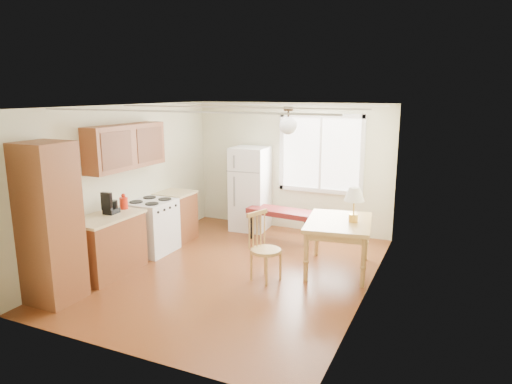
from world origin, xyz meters
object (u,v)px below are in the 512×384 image
Objects in this scene: refrigerator at (250,189)px; chair at (261,241)px; dining_table at (339,227)px; bench at (281,213)px.

chair is at bearing -64.91° from refrigerator.
refrigerator is 1.65× the size of chair.
dining_table is at bearing -36.88° from refrigerator.
refrigerator is 1.28× the size of bench.
refrigerator is 2.57m from dining_table.
dining_table reaches higher than bench.
chair reaches higher than dining_table.
refrigerator is 2.52m from chair.
bench is 1.84m from chair.
chair is (-0.94, -0.79, -0.11)m from dining_table.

